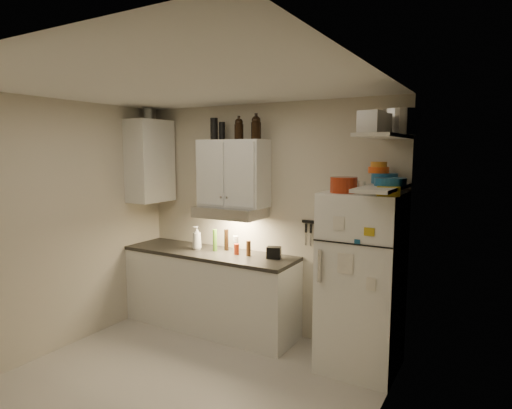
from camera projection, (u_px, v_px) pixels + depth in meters
The scene contains 36 objects.
floor at pixel (180, 389), 3.76m from camera, with size 3.20×3.00×0.02m, color #BBB5AD.
ceiling at pixel (173, 84), 3.43m from camera, with size 3.20×3.00×0.02m, color silver.
back_wall at pixel (264, 219), 4.89m from camera, with size 3.20×0.02×2.60m, color beige.
left_wall at pixel (56, 227), 4.40m from camera, with size 0.02×3.00×2.60m, color beige.
right_wall at pixel (366, 270), 2.79m from camera, with size 0.02×3.00×2.60m, color beige.
base_cabinet at pixel (210, 291), 5.01m from camera, with size 2.10×0.60×0.88m, color white.
countertop at pixel (209, 253), 4.95m from camera, with size 2.10×0.62×0.04m, color #262421.
upper_cabinet at pixel (233, 173), 4.83m from camera, with size 0.80×0.33×0.75m, color white.
side_cabinet at pixel (150, 161), 5.26m from camera, with size 0.33×0.55×1.00m, color white.
range_hood at pixel (230, 212), 4.82m from camera, with size 0.76×0.46×0.12m, color silver.
fridge at pixel (362, 282), 4.02m from camera, with size 0.70×0.68×1.70m, color white.
shelf_hi at pixel (385, 136), 3.64m from camera, with size 0.30×0.95×0.03m, color white.
shelf_lo at pixel (383, 188), 3.70m from camera, with size 0.30×0.95×0.03m, color white.
knife_strip at pixel (320, 223), 4.52m from camera, with size 0.42×0.02×0.03m, color black.
dutch_oven at pixel (344, 185), 3.86m from camera, with size 0.24×0.24×0.14m, color maroon.
book_stack at pixel (388, 191), 3.63m from camera, with size 0.19×0.23×0.08m, color gold.
spice_jar at pixel (362, 187), 3.80m from camera, with size 0.06×0.06×0.11m, color silver.
stock_pot at pixel (401, 122), 3.82m from camera, with size 0.32×0.32×0.23m, color silver.
tin_a at pixel (379, 124), 3.60m from camera, with size 0.17×0.15×0.17m, color #AAAAAD.
tin_b at pixel (372, 122), 3.35m from camera, with size 0.17×0.17×0.17m, color #AAAAAD.
bowl_teal at pixel (384, 178), 3.96m from camera, with size 0.24×0.24×0.10m, color navy.
bowl_orange at pixel (379, 170), 3.98m from camera, with size 0.19×0.19×0.06m, color #E75115.
bowl_yellow at pixel (379, 164), 3.97m from camera, with size 0.15×0.15×0.05m, color orange.
plates at pixel (390, 182), 3.70m from camera, with size 0.27×0.27×0.07m, color navy.
growler_a at pixel (239, 129), 4.66m from camera, with size 0.10×0.10×0.24m, color black, non-canonical shape.
growler_b at pixel (256, 127), 4.57m from camera, with size 0.11×0.11×0.25m, color black, non-canonical shape.
thermos_a at pixel (222, 131), 4.88m from camera, with size 0.07×0.07×0.20m, color black.
thermos_b at pixel (214, 129), 4.87m from camera, with size 0.09×0.09×0.25m, color black.
side_jar at pixel (148, 114), 5.25m from camera, with size 0.11×0.11×0.14m, color silver.
soap_bottle at pixel (197, 236), 5.03m from camera, with size 0.12×0.12×0.31m, color white.
pepper_mill at pixel (248, 248), 4.73m from camera, with size 0.05×0.05×0.17m, color brown.
oil_bottle at pixel (215, 240), 4.95m from camera, with size 0.05×0.05×0.25m, color #41711C.
vinegar_bottle at pixel (226, 240), 4.99m from camera, with size 0.05×0.05×0.25m, color black.
clear_bottle at pixel (236, 244), 4.90m from camera, with size 0.06×0.06×0.19m, color silver.
red_jar at pixel (237, 249), 4.79m from camera, with size 0.06×0.06×0.12m, color maroon.
caddy at pixel (274, 253), 4.62m from camera, with size 0.15×0.11×0.13m, color black.
Camera 1 is at (2.35, -2.71, 2.08)m, focal length 30.00 mm.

